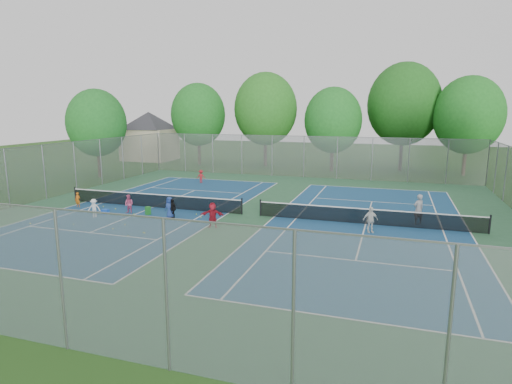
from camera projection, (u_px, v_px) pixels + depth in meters
ground at (251, 215)px, 26.82m from camera, size 120.00×120.00×0.00m
court_pad at (251, 215)px, 26.82m from camera, size 32.00×32.00×0.01m
court_left at (153, 207)px, 28.94m from camera, size 10.97×23.77×0.01m
court_right at (366, 224)px, 24.69m from camera, size 10.97×23.77×0.01m
net_left at (153, 201)px, 28.86m from camera, size 12.87×0.10×0.91m
net_right at (366, 217)px, 24.61m from camera, size 12.87×0.10×0.91m
fence_north at (304, 157)px, 41.38m from camera, size 32.00×0.10×4.00m
fence_south at (61, 281)px, 11.50m from camera, size 32.00×0.10×4.00m
fence_west at (44, 172)px, 31.29m from camera, size 0.10×32.00×4.00m
house at (149, 127)px, 55.10m from camera, size 11.03×11.03×7.30m
tree_nw at (198, 115)px, 50.48m from camera, size 6.40×6.40×9.58m
tree_nl at (266, 109)px, 48.86m from camera, size 7.20×7.20×10.69m
tree_nc at (333, 120)px, 44.79m from camera, size 6.00×6.00×8.85m
tree_nr at (404, 104)px, 45.15m from camera, size 7.60×7.60×11.42m
tree_ne at (468, 115)px, 41.67m from camera, size 6.60×6.60×9.77m
tree_side_w at (97, 123)px, 40.92m from camera, size 5.60×5.60×8.47m
ball_crate at (105, 212)px, 27.06m from camera, size 0.38×0.38×0.31m
ball_hopper at (148, 211)px, 26.85m from camera, size 0.35×0.35×0.53m
student_a at (78, 200)px, 28.90m from camera, size 0.38×0.25×1.02m
student_b at (129, 204)px, 27.20m from camera, size 0.62×0.51×1.21m
student_c at (94, 208)px, 26.20m from camera, size 0.86×0.69×1.16m
student_d at (172, 209)px, 25.90m from camera, size 0.78×0.61×1.24m
student_e at (170, 207)px, 26.03m from camera, size 0.71×0.53×1.31m
student_f at (213, 215)px, 23.94m from camera, size 1.38×0.66×1.43m
child_far_baseline at (201, 176)px, 38.42m from camera, size 0.83×0.57×1.18m
instructor at (418, 209)px, 24.52m from camera, size 0.77×0.72×1.78m
teen_court_b at (370, 220)px, 22.90m from camera, size 0.90×0.68×1.42m
tennis_ball_0 at (103, 207)px, 28.94m from camera, size 0.07×0.07×0.07m
tennis_ball_1 at (145, 233)px, 22.80m from camera, size 0.07×0.07×0.07m
tennis_ball_2 at (116, 209)px, 28.33m from camera, size 0.07×0.07×0.07m
tennis_ball_3 at (201, 218)px, 26.10m from camera, size 0.07×0.07×0.07m
tennis_ball_4 at (30, 224)px, 24.70m from camera, size 0.07×0.07×0.07m
tennis_ball_5 at (128, 236)px, 22.30m from camera, size 0.07×0.07×0.07m
tennis_ball_6 at (74, 225)px, 24.48m from camera, size 0.07×0.07×0.07m
tennis_ball_7 at (134, 214)px, 26.87m from camera, size 0.07×0.07×0.07m
tennis_ball_8 at (196, 214)px, 26.87m from camera, size 0.07×0.07×0.07m
tennis_ball_9 at (125, 225)px, 24.43m from camera, size 0.07×0.07×0.07m
tennis_ball_10 at (143, 233)px, 22.87m from camera, size 0.07×0.07×0.07m
tennis_ball_11 at (113, 229)px, 23.59m from camera, size 0.07×0.07×0.07m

